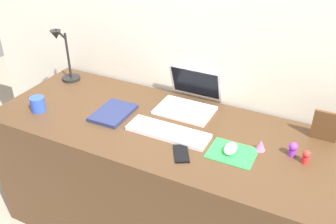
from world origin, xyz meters
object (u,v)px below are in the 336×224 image
at_px(laptop, 190,98).
at_px(toy_figurine_purple, 293,149).
at_px(notebook_pad, 113,113).
at_px(picture_frame, 325,126).
at_px(desk_lamp, 65,57).
at_px(toy_figurine_red, 306,157).
at_px(toy_figurine_pink, 261,145).
at_px(cell_phone, 181,154).
at_px(mouse, 231,148).
at_px(coffee_mug, 38,104).
at_px(keyboard, 168,132).

height_order(laptop, toy_figurine_purple, laptop).
height_order(notebook_pad, picture_frame, picture_frame).
relative_size(laptop, desk_lamp, 0.86).
bearing_deg(toy_figurine_red, toy_figurine_pink, 178.41).
relative_size(cell_phone, toy_figurine_pink, 2.46).
bearing_deg(mouse, coffee_mug, -174.31).
distance_m(mouse, notebook_pad, 0.66).
xyz_separation_m(toy_figurine_purple, toy_figurine_pink, (-0.14, -0.02, -0.01)).
xyz_separation_m(cell_phone, toy_figurine_red, (0.51, 0.19, 0.03)).
xyz_separation_m(laptop, coffee_mug, (-0.71, -0.40, -0.01)).
distance_m(keyboard, desk_lamp, 0.86).
distance_m(notebook_pad, toy_figurine_pink, 0.78).
height_order(desk_lamp, toy_figurine_purple, desk_lamp).
bearing_deg(desk_lamp, notebook_pad, -23.49).
bearing_deg(keyboard, picture_frame, 22.89).
height_order(keyboard, coffee_mug, coffee_mug).
bearing_deg(coffee_mug, keyboard, 8.64).
height_order(coffee_mug, toy_figurine_pink, coffee_mug).
xyz_separation_m(cell_phone, toy_figurine_purple, (0.45, 0.22, 0.03)).
distance_m(toy_figurine_red, toy_figurine_pink, 0.20).
bearing_deg(toy_figurine_red, desk_lamp, 173.24).
bearing_deg(laptop, keyboard, -87.15).
bearing_deg(desk_lamp, toy_figurine_purple, -5.87).
bearing_deg(toy_figurine_pink, toy_figurine_red, -1.59).
relative_size(keyboard, toy_figurine_red, 6.47).
bearing_deg(toy_figurine_red, cell_phone, -159.78).
xyz_separation_m(keyboard, cell_phone, (0.13, -0.12, -0.01)).
height_order(keyboard, toy_figurine_purple, toy_figurine_purple).
distance_m(desk_lamp, picture_frame, 1.49).
distance_m(cell_phone, toy_figurine_red, 0.54).
bearing_deg(cell_phone, notebook_pad, 132.07).
xyz_separation_m(desk_lamp, notebook_pad, (0.47, -0.20, -0.15)).
bearing_deg(keyboard, coffee_mug, -171.36).
height_order(cell_phone, picture_frame, picture_frame).
height_order(keyboard, cell_phone, keyboard).
distance_m(desk_lamp, notebook_pad, 0.53).
bearing_deg(toy_figurine_purple, desk_lamp, 174.13).
height_order(picture_frame, coffee_mug, picture_frame).
height_order(mouse, cell_phone, mouse).
relative_size(mouse, toy_figurine_purple, 1.42).
bearing_deg(laptop, toy_figurine_red, -19.22).
distance_m(notebook_pad, toy_figurine_purple, 0.92).
distance_m(cell_phone, coffee_mug, 0.85).
bearing_deg(cell_phone, keyboard, 106.90).
height_order(coffee_mug, toy_figurine_purple, coffee_mug).
height_order(laptop, mouse, laptop).
xyz_separation_m(picture_frame, toy_figurine_purple, (-0.11, -0.19, -0.04)).
relative_size(picture_frame, toy_figurine_purple, 2.22).
bearing_deg(notebook_pad, picture_frame, 12.89).
height_order(desk_lamp, coffee_mug, desk_lamp).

